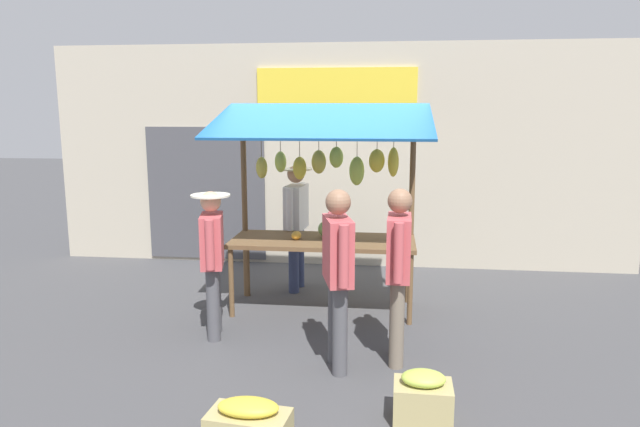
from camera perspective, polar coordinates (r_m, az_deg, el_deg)
The scene contains 9 objects.
ground_plane at distance 7.24m, azimuth 0.29°, elevation -9.36°, with size 40.00×40.00×0.00m, color #424244.
street_backdrop at distance 9.04m, azimuth 1.63°, elevation 5.62°, with size 9.00×0.30×3.40m.
market_stall at distance 6.92m, azimuth 0.50°, elevation 2.99°, with size 2.50×1.46×2.50m.
vendor_with_sunhat at distance 7.75m, azimuth -2.35°, elevation -0.32°, with size 0.44×0.71×1.69m.
shopper_in_grey_tee at distance 5.57m, azimuth 7.71°, elevation -4.79°, with size 0.23×0.72×1.70m.
shopper_in_striped_shirt at distance 6.26m, azimuth -10.53°, elevation -3.80°, with size 0.41×0.67×1.58m.
shopper_with_shopping_bag at distance 5.37m, azimuth 1.76°, elevation -5.17°, with size 0.34×0.70×1.72m.
produce_crate_near at distance 4.54m, azimuth -7.03°, elevation -19.82°, with size 0.63×0.40×0.35m.
produce_crate_side at distance 4.84m, azimuth 10.06°, elevation -17.45°, with size 0.46×0.34×0.43m.
Camera 1 is at (-0.78, 6.77, 2.43)m, focal length 32.58 mm.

